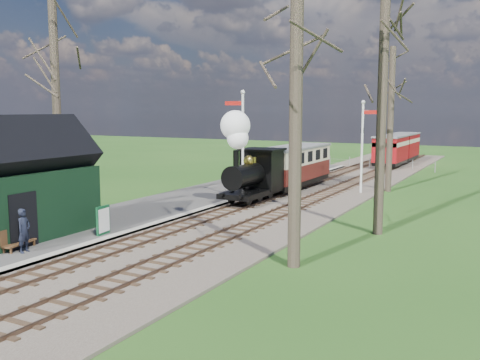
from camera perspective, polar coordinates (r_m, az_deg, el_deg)
The scene contains 19 objects.
ground at distance 17.21m, azimuth -23.63°, elevation -10.60°, with size 140.00×140.00×0.00m, color #255119.
distant_hills at distance 78.24m, azimuth 18.73°, elevation -8.70°, with size 114.40×48.00×22.02m.
ballast_bed at distance 34.45m, azimuth 7.93°, elevation -1.07°, with size 8.00×60.00×0.10m, color brown.
track_near at distance 34.90m, azimuth 5.93°, elevation -0.84°, with size 1.60×60.00×0.15m.
track_far at distance 34.02m, azimuth 9.98°, elevation -1.13°, with size 1.60×60.00×0.15m.
platform at distance 29.56m, azimuth -6.33°, elevation -2.37°, with size 5.00×44.00×0.20m, color #474442.
coping_strip at distance 28.34m, azimuth -2.49°, elevation -2.75°, with size 0.40×44.00×0.21m, color #B2AD9E.
station_shed at distance 22.45m, azimuth -22.75°, elevation -0.48°, with size 3.25×6.30×4.78m.
semaphore_near at distance 29.46m, azimuth 0.18°, elevation 4.54°, with size 1.22×0.24×6.22m.
semaphore_far at distance 33.18m, azimuth 13.03°, elevation 4.22°, with size 1.22×0.24×5.72m.
bare_trees at distance 23.24m, azimuth -2.09°, elevation 7.63°, with size 15.51×22.39×12.00m.
fence_line at distance 47.93m, azimuth 12.63°, elevation 1.84°, with size 12.60×0.08×1.00m.
locomotive at distance 28.87m, azimuth 1.15°, elevation 1.75°, with size 1.97×4.60×4.92m.
coach at distance 34.42m, azimuth 5.76°, elevation 1.64°, with size 2.30×7.88×2.42m.
red_carriage_a at distance 48.90m, azimuth 15.79°, elevation 3.07°, with size 2.19×5.44×2.31m.
red_carriage_b at distance 54.27m, azimuth 17.05°, elevation 3.44°, with size 2.19×5.44×2.31m.
sign_board at distance 22.08m, azimuth -14.38°, elevation -4.17°, with size 0.18×0.79×1.16m.
bench at distance 20.81m, azimuth -22.71°, elevation -5.82°, with size 0.65×1.45×0.80m.
person at distance 20.16m, azimuth -22.05°, elevation -5.03°, with size 0.57×0.37×1.55m, color black.
Camera 1 is at (13.03, -9.98, 5.18)m, focal length 40.00 mm.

